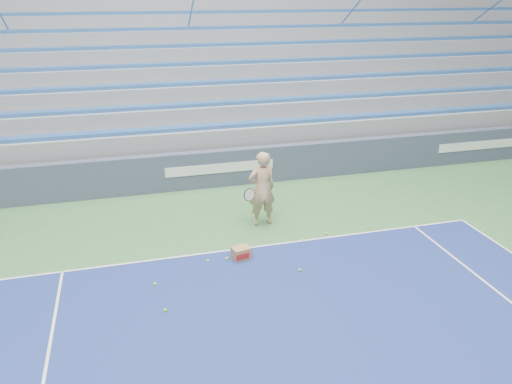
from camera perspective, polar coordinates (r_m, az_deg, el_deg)
sponsor_barrier at (r=14.77m, az=-4.22°, el=2.74°), size 30.00×0.32×1.10m
bleachers at (r=19.82m, az=-7.66°, el=13.03°), size 31.00×9.15×7.30m
tennis_player at (r=12.13m, az=0.66°, el=0.36°), size 0.97×0.88×1.89m
ball_box at (r=10.90m, az=-1.71°, el=-7.02°), size 0.43×0.37×0.28m
tennis_ball_0 at (r=9.48m, az=-10.34°, el=-13.16°), size 0.07×0.07×0.07m
tennis_ball_1 at (r=10.89m, az=-5.54°, el=-7.81°), size 0.07×0.07×0.07m
tennis_ball_2 at (r=10.93m, az=-3.35°, el=-7.60°), size 0.07×0.07×0.07m
tennis_ball_3 at (r=10.25m, az=-11.48°, el=-10.27°), size 0.07×0.07×0.07m
tennis_ball_4 at (r=11.74m, az=5.40°, el=-5.42°), size 0.07×0.07×0.07m
tennis_ball_5 at (r=10.54m, az=5.03°, el=-8.88°), size 0.07×0.07×0.07m
tennis_ball_6 at (r=12.09m, az=8.02°, el=-4.70°), size 0.07×0.07×0.07m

